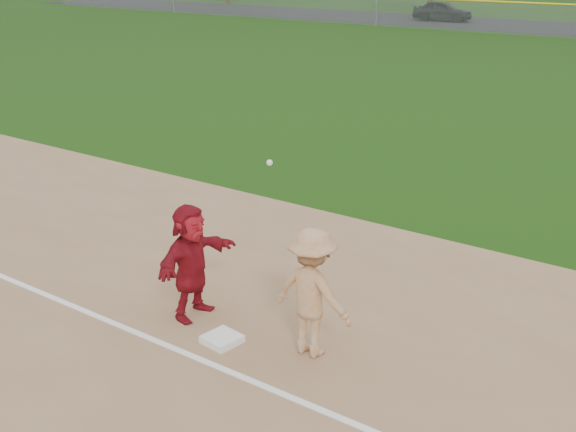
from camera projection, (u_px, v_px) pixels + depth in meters
The scene contains 6 objects.
ground at pixel (226, 331), 10.23m from camera, with size 160.00×160.00×0.00m, color #183E0B.
foul_line at pixel (187, 354), 9.61m from camera, with size 60.00×0.10×0.01m, color white.
first_base at pixel (222, 339), 9.89m from camera, with size 0.45×0.45×0.10m, color white.
base_runner at pixel (191, 261), 10.37m from camera, with size 1.60×0.51×1.72m, color maroon.
car_left at pixel (443, 11), 54.80m from camera, with size 1.78×4.42×1.51m, color black.
first_base_play at pixel (312, 293), 9.37m from camera, with size 1.37×0.68×2.53m.
Camera 1 is at (6.00, -6.81, 5.08)m, focal length 45.00 mm.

